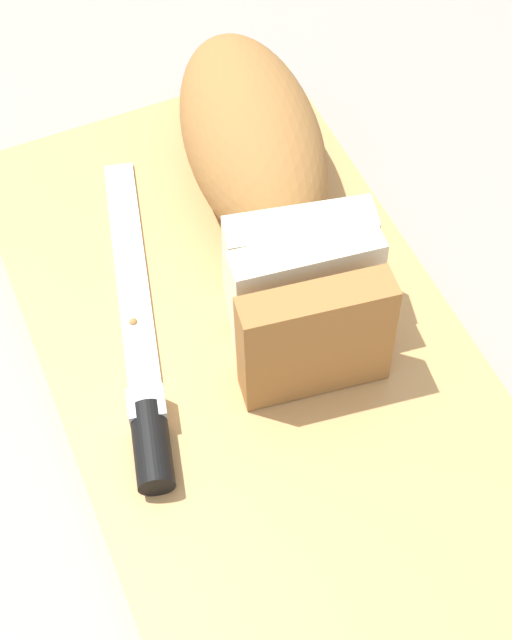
{
  "coord_description": "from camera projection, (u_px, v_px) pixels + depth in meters",
  "views": [
    {
      "loc": [
        0.29,
        -0.11,
        0.51
      ],
      "look_at": [
        0.0,
        0.0,
        0.05
      ],
      "focal_mm": 52.34,
      "sensor_mm": 36.0,
      "label": 1
    }
  ],
  "objects": [
    {
      "name": "ground_plane",
      "position": [
        256.0,
        363.0,
        0.59
      ],
      "size": [
        3.0,
        3.0,
        0.0
      ],
      "primitive_type": "plane",
      "color": "gray"
    },
    {
      "name": "crumb_near_loaf",
      "position": [
        133.0,
        322.0,
        0.59
      ],
      "size": [
        0.01,
        0.01,
        0.01
      ],
      "primitive_type": "sphere",
      "color": "#A8753D",
      "rests_on": "cutting_board"
    },
    {
      "name": "bread_knife",
      "position": [
        145.0,
        389.0,
        0.55
      ],
      "size": [
        0.25,
        0.07,
        0.02
      ],
      "rotation": [
        0.0,
        0.0,
        2.94
      ],
      "color": "silver",
      "rests_on": "cutting_board"
    },
    {
      "name": "crumb_near_knife",
      "position": [
        316.0,
        294.0,
        0.6
      ],
      "size": [
        0.01,
        0.01,
        0.01
      ],
      "primitive_type": "sphere",
      "color": "#A8753D",
      "rests_on": "cutting_board"
    },
    {
      "name": "bread_loaf",
      "position": [
        265.0,
        176.0,
        0.6
      ],
      "size": [
        0.28,
        0.13,
        0.08
      ],
      "rotation": [
        0.0,
        0.0,
        -0.13
      ],
      "color": "#996633",
      "rests_on": "cutting_board"
    },
    {
      "name": "cutting_board",
      "position": [
        256.0,
        355.0,
        0.59
      ],
      "size": [
        0.46,
        0.27,
        0.02
      ],
      "primitive_type": "cube",
      "rotation": [
        0.0,
        0.0,
        0.04
      ],
      "color": "tan",
      "rests_on": "ground_plane"
    }
  ]
}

